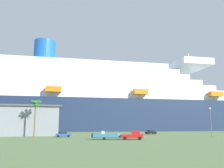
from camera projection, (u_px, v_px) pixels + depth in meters
name	position (u px, v px, depth m)	size (l,w,h in m)	color
ground_plane	(114.00, 134.00, 99.46)	(600.00, 600.00, 0.00)	#567042
cruise_ship	(93.00, 103.00, 144.37)	(241.85, 42.98, 59.16)	#1E2D4C
pickup_truck	(133.00, 135.00, 60.91)	(5.87, 3.05, 2.20)	red
small_boat_on_trailer	(108.00, 136.00, 60.88)	(8.89, 3.00, 2.15)	#595960
palm_tree	(36.00, 107.00, 74.32)	(3.63, 3.80, 11.43)	brown
street_lamp	(211.00, 118.00, 70.50)	(0.56, 0.56, 8.80)	slate
parked_car_black_coupe	(151.00, 132.00, 93.67)	(4.45, 2.58, 1.58)	black
parked_car_blue_suv	(63.00, 134.00, 72.79)	(4.75, 2.27, 1.58)	#264C99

